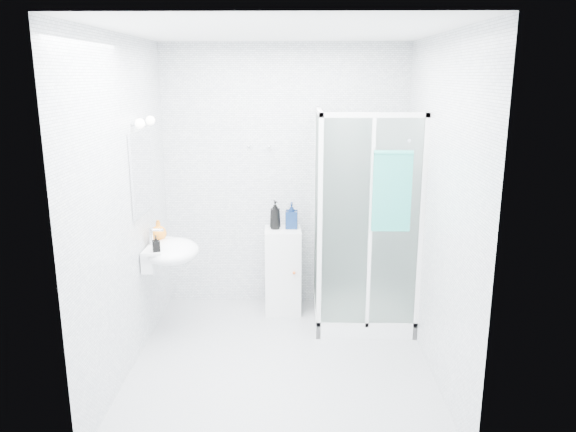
{
  "coord_description": "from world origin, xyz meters",
  "views": [
    {
      "loc": [
        0.13,
        -4.2,
        2.3
      ],
      "look_at": [
        0.05,
        0.35,
        1.15
      ],
      "focal_mm": 35.0,
      "sensor_mm": 36.0,
      "label": 1
    }
  ],
  "objects_px": {
    "soap_dispenser_orange": "(158,230)",
    "hand_towel": "(392,189)",
    "shower_enclosure": "(355,278)",
    "wall_basin": "(170,252)",
    "storage_cabinet": "(283,271)",
    "shampoo_bottle_b": "(292,215)",
    "soap_dispenser_black": "(156,244)",
    "shampoo_bottle_a": "(275,215)"
  },
  "relations": [
    {
      "from": "shower_enclosure",
      "to": "hand_towel",
      "type": "xyz_separation_m",
      "value": [
        0.24,
        -0.4,
        0.93
      ]
    },
    {
      "from": "shower_enclosure",
      "to": "shampoo_bottle_b",
      "type": "relative_size",
      "value": 7.8
    },
    {
      "from": "shower_enclosure",
      "to": "shampoo_bottle_a",
      "type": "bearing_deg",
      "value": 159.25
    },
    {
      "from": "shower_enclosure",
      "to": "shampoo_bottle_a",
      "type": "distance_m",
      "value": 0.97
    },
    {
      "from": "soap_dispenser_black",
      "to": "shampoo_bottle_a",
      "type": "bearing_deg",
      "value": 39.45
    },
    {
      "from": "storage_cabinet",
      "to": "shampoo_bottle_b",
      "type": "xyz_separation_m",
      "value": [
        0.08,
        0.05,
        0.55
      ]
    },
    {
      "from": "storage_cabinet",
      "to": "shampoo_bottle_a",
      "type": "bearing_deg",
      "value": 161.46
    },
    {
      "from": "shower_enclosure",
      "to": "shampoo_bottle_a",
      "type": "height_order",
      "value": "shower_enclosure"
    },
    {
      "from": "wall_basin",
      "to": "shampoo_bottle_a",
      "type": "bearing_deg",
      "value": 33.84
    },
    {
      "from": "storage_cabinet",
      "to": "soap_dispenser_black",
      "type": "xyz_separation_m",
      "value": [
        -1.04,
        -0.77,
        0.51
      ]
    },
    {
      "from": "soap_dispenser_black",
      "to": "hand_towel",
      "type": "bearing_deg",
      "value": 3.06
    },
    {
      "from": "hand_towel",
      "to": "shampoo_bottle_b",
      "type": "relative_size",
      "value": 2.65
    },
    {
      "from": "shampoo_bottle_b",
      "to": "soap_dispenser_black",
      "type": "height_order",
      "value": "shampoo_bottle_b"
    },
    {
      "from": "shampoo_bottle_a",
      "to": "soap_dispenser_orange",
      "type": "distance_m",
      "value": 1.12
    },
    {
      "from": "shower_enclosure",
      "to": "wall_basin",
      "type": "bearing_deg",
      "value": -169.19
    },
    {
      "from": "shower_enclosure",
      "to": "storage_cabinet",
      "type": "distance_m",
      "value": 0.73
    },
    {
      "from": "wall_basin",
      "to": "shampoo_bottle_b",
      "type": "xyz_separation_m",
      "value": [
        1.06,
        0.63,
        0.18
      ]
    },
    {
      "from": "soap_dispenser_orange",
      "to": "soap_dispenser_black",
      "type": "bearing_deg",
      "value": -79.76
    },
    {
      "from": "shower_enclosure",
      "to": "wall_basin",
      "type": "relative_size",
      "value": 3.57
    },
    {
      "from": "shower_enclosure",
      "to": "shampoo_bottle_a",
      "type": "xyz_separation_m",
      "value": [
        -0.76,
        0.29,
        0.54
      ]
    },
    {
      "from": "shower_enclosure",
      "to": "shampoo_bottle_b",
      "type": "height_order",
      "value": "shower_enclosure"
    },
    {
      "from": "wall_basin",
      "to": "soap_dispenser_black",
      "type": "distance_m",
      "value": 0.24
    },
    {
      "from": "hand_towel",
      "to": "shampoo_bottle_b",
      "type": "distance_m",
      "value": 1.17
    },
    {
      "from": "storage_cabinet",
      "to": "soap_dispenser_orange",
      "type": "xyz_separation_m",
      "value": [
        -1.1,
        -0.44,
        0.53
      ]
    },
    {
      "from": "storage_cabinet",
      "to": "soap_dispenser_orange",
      "type": "relative_size",
      "value": 4.64
    },
    {
      "from": "shampoo_bottle_a",
      "to": "storage_cabinet",
      "type": "bearing_deg",
      "value": -16.13
    },
    {
      "from": "storage_cabinet",
      "to": "shampoo_bottle_b",
      "type": "relative_size",
      "value": 3.29
    },
    {
      "from": "soap_dispenser_orange",
      "to": "shower_enclosure",
      "type": "bearing_deg",
      "value": 5.66
    },
    {
      "from": "wall_basin",
      "to": "shampoo_bottle_b",
      "type": "bearing_deg",
      "value": 30.73
    },
    {
      "from": "storage_cabinet",
      "to": "soap_dispenser_orange",
      "type": "bearing_deg",
      "value": -160.53
    },
    {
      "from": "soap_dispenser_orange",
      "to": "hand_towel",
      "type": "bearing_deg",
      "value": -6.35
    },
    {
      "from": "shower_enclosure",
      "to": "shampoo_bottle_b",
      "type": "bearing_deg",
      "value": 152.38
    },
    {
      "from": "shampoo_bottle_b",
      "to": "soap_dispenser_orange",
      "type": "xyz_separation_m",
      "value": [
        -1.18,
        -0.49,
        -0.02
      ]
    },
    {
      "from": "shower_enclosure",
      "to": "soap_dispenser_orange",
      "type": "relative_size",
      "value": 10.97
    },
    {
      "from": "shampoo_bottle_a",
      "to": "soap_dispenser_orange",
      "type": "xyz_separation_m",
      "value": [
        -1.02,
        -0.46,
        -0.03
      ]
    },
    {
      "from": "wall_basin",
      "to": "hand_towel",
      "type": "relative_size",
      "value": 0.82
    },
    {
      "from": "shampoo_bottle_b",
      "to": "soap_dispenser_orange",
      "type": "height_order",
      "value": "shampoo_bottle_b"
    },
    {
      "from": "storage_cabinet",
      "to": "soap_dispenser_black",
      "type": "relative_size",
      "value": 6.19
    },
    {
      "from": "wall_basin",
      "to": "hand_towel",
      "type": "xyz_separation_m",
      "value": [
        1.9,
        -0.09,
        0.58
      ]
    },
    {
      "from": "storage_cabinet",
      "to": "soap_dispenser_black",
      "type": "height_order",
      "value": "soap_dispenser_black"
    },
    {
      "from": "hand_towel",
      "to": "shampoo_bottle_a",
      "type": "xyz_separation_m",
      "value": [
        -1.0,
        0.69,
        -0.39
      ]
    },
    {
      "from": "soap_dispenser_black",
      "to": "storage_cabinet",
      "type": "bearing_deg",
      "value": 36.6
    }
  ]
}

